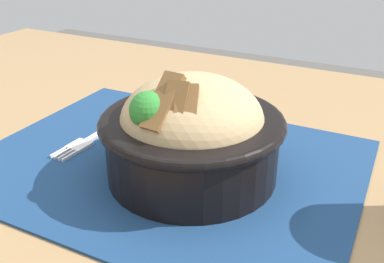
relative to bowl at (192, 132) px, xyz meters
The scene contains 4 objects.
table 0.13m from the bowl, 78.02° to the right, with size 1.37×0.82×0.76m.
placemat 0.06m from the bowl, 17.60° to the right, with size 0.41×0.32×0.00m, color navy.
bowl is the anchor object (origin of this frame).
fork 0.15m from the bowl, ahead, with size 0.02×0.13×0.00m.
Camera 1 is at (-0.19, 0.37, 1.01)m, focal length 40.86 mm.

